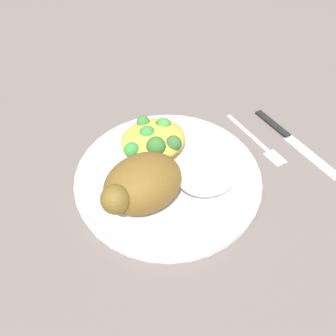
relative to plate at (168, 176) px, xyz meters
The scene contains 7 objects.
ground_plane 0.01m from the plate, ahead, with size 2.00×2.00×0.00m, color #695D56.
plate is the anchor object (origin of this frame).
roasted_chicken 0.08m from the plate, 21.16° to the left, with size 0.12×0.09×0.07m.
rice_pile 0.07m from the plate, 128.58° to the left, with size 0.10×0.08×0.05m, color white.
mac_cheese_with_broccoli 0.06m from the plate, 101.71° to the right, with size 0.11×0.09×0.04m.
fork 0.17m from the plate, behind, with size 0.03×0.14×0.01m.
knife 0.23m from the plate, behind, with size 0.03×0.19×0.01m.
Camera 1 is at (0.19, 0.27, 0.39)m, focal length 35.32 mm.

